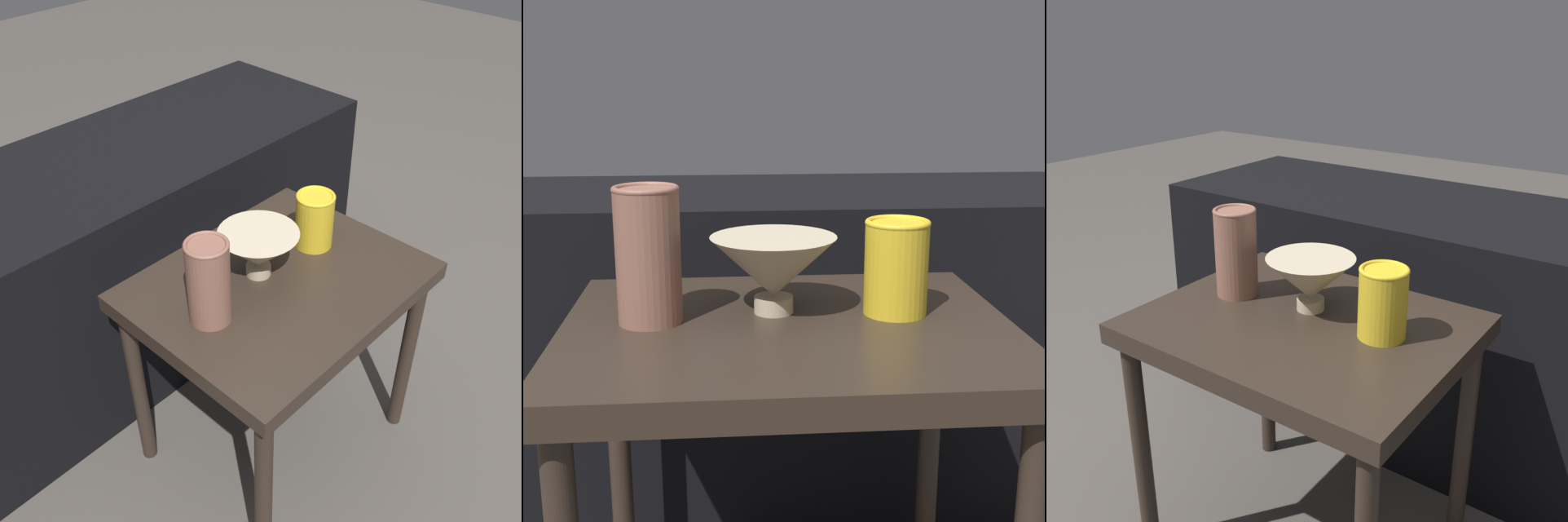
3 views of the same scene
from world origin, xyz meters
The scene contains 5 objects.
table centered at (0.00, 0.00, 0.47)m, with size 0.59×0.47×0.54m.
couch_backdrop centered at (0.00, 0.56, 0.32)m, with size 1.40×0.50×0.64m.
bowl centered at (-0.02, 0.04, 0.61)m, with size 0.17×0.17×0.11m.
vase_textured_left centered at (-0.18, 0.02, 0.63)m, with size 0.09×0.09×0.18m.
vase_colorful_right centered at (0.15, 0.03, 0.61)m, with size 0.09×0.09×0.13m.
Camera 2 is at (-0.08, -0.91, 0.85)m, focal length 50.00 mm.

